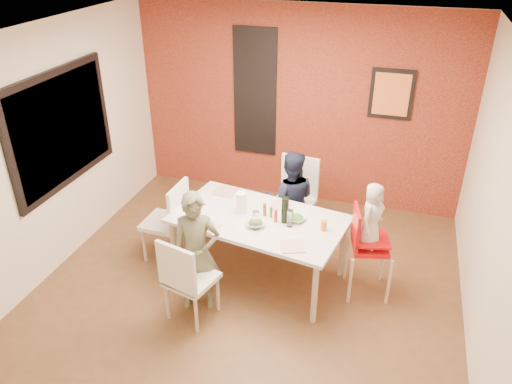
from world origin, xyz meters
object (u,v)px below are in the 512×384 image
(child_far, at_px, (290,200))
(paper_towel_roll, at_px, (242,203))
(chair_left, at_px, (171,218))
(dining_table, at_px, (258,223))
(toddler, at_px, (372,215))
(chair_near, at_px, (185,277))
(wine_bottle, at_px, (285,210))
(high_chair, at_px, (366,243))
(child_near, at_px, (197,253))
(chair_far, at_px, (296,194))

(child_far, distance_m, paper_towel_roll, 0.81)
(chair_left, xyz_separation_m, child_far, (1.26, 0.67, 0.07))
(dining_table, distance_m, toddler, 1.20)
(dining_table, xyz_separation_m, child_far, (0.19, 0.70, -0.07))
(chair_left, bearing_deg, dining_table, 90.39)
(chair_near, xyz_separation_m, paper_towel_roll, (0.26, 0.95, 0.35))
(child_far, relative_size, wine_bottle, 4.31)
(dining_table, relative_size, toddler, 2.81)
(chair_near, distance_m, wine_bottle, 1.24)
(paper_towel_roll, bearing_deg, high_chair, 0.91)
(chair_left, distance_m, wine_bottle, 1.40)
(chair_left, height_order, child_near, child_near)
(child_far, relative_size, toddler, 1.78)
(dining_table, distance_m, child_far, 0.73)
(chair_left, relative_size, toddler, 1.41)
(chair_near, relative_size, toddler, 1.36)
(child_near, height_order, wine_bottle, child_near)
(paper_towel_roll, bearing_deg, child_far, 59.31)
(dining_table, bearing_deg, chair_far, 78.29)
(high_chair, xyz_separation_m, child_far, (-0.96, 0.64, 0.01))
(chair_far, relative_size, high_chair, 1.02)
(chair_near, xyz_separation_m, toddler, (1.64, 0.98, 0.42))
(child_far, xyz_separation_m, paper_towel_roll, (-0.39, -0.66, 0.26))
(chair_left, bearing_deg, chair_far, 128.18)
(chair_near, bearing_deg, chair_left, -42.66)
(wine_bottle, bearing_deg, dining_table, 179.88)
(child_near, relative_size, wine_bottle, 4.54)
(wine_bottle, bearing_deg, high_chair, 4.38)
(chair_near, height_order, high_chair, high_chair)
(wine_bottle, bearing_deg, child_near, -138.08)
(wine_bottle, relative_size, paper_towel_roll, 1.17)
(dining_table, relative_size, child_far, 1.58)
(chair_near, xyz_separation_m, high_chair, (1.61, 0.97, 0.08))
(dining_table, relative_size, paper_towel_roll, 7.98)
(dining_table, bearing_deg, toddler, 3.73)
(chair_near, relative_size, high_chair, 0.93)
(chair_left, relative_size, child_near, 0.75)
(high_chair, xyz_separation_m, wine_bottle, (-0.86, -0.07, 0.29))
(dining_table, xyz_separation_m, child_near, (-0.44, -0.66, -0.03))
(chair_near, bearing_deg, toddler, -134.65)
(chair_far, distance_m, wine_bottle, 1.02)
(child_far, bearing_deg, high_chair, 134.80)
(child_near, bearing_deg, paper_towel_roll, 52.82)
(high_chair, xyz_separation_m, paper_towel_roll, (-1.35, -0.02, 0.27))
(paper_towel_roll, bearing_deg, chair_far, 66.17)
(dining_table, xyz_separation_m, chair_near, (-0.47, -0.90, -0.16))
(chair_near, height_order, paper_towel_roll, paper_towel_roll)
(child_near, height_order, paper_towel_roll, child_near)
(paper_towel_roll, bearing_deg, chair_near, -105.42)
(chair_near, distance_m, chair_far, 1.98)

